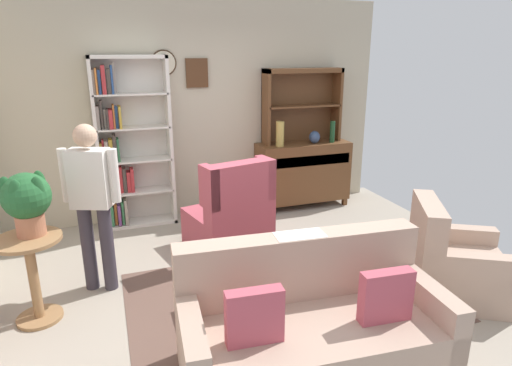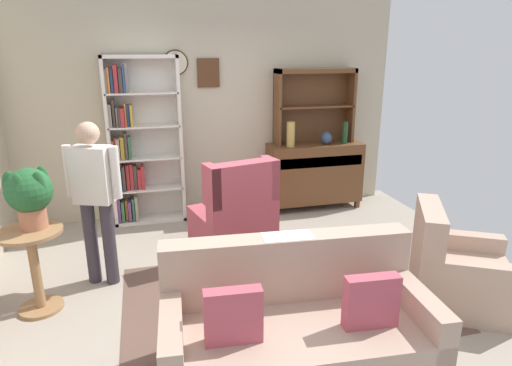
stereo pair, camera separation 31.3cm
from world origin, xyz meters
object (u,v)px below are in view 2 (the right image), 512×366
(bookshelf, at_px, (138,145))
(vase_tall, at_px, (291,134))
(sideboard, at_px, (314,173))
(coffee_table, at_px, (253,271))
(bottle_wine, at_px, (345,133))
(potted_plant_large, at_px, (29,193))
(couch_floral, at_px, (296,331))
(person_reading, at_px, (95,193))
(book_stack, at_px, (241,260))
(vase_round, at_px, (326,138))
(armchair_floral, at_px, (455,273))
(plant_stand, at_px, (34,262))
(wingback_chair, at_px, (235,216))
(sideboard_hutch, at_px, (314,96))

(bookshelf, distance_m, vase_tall, 1.96)
(sideboard, relative_size, coffee_table, 1.63)
(bottle_wine, height_order, potted_plant_large, potted_plant_large)
(bookshelf, bearing_deg, vase_tall, -4.77)
(bottle_wine, xyz_separation_m, couch_floral, (-1.76, -2.98, -0.76))
(sideboard, distance_m, person_reading, 3.13)
(vase_tall, height_order, book_stack, vase_tall)
(bookshelf, xyz_separation_m, sideboard, (2.35, -0.08, -0.51))
(vase_round, xyz_separation_m, coffee_table, (-1.60, -2.18, -0.65))
(person_reading, height_order, coffee_table, person_reading)
(vase_tall, bearing_deg, armchair_floral, -75.49)
(armchair_floral, height_order, plant_stand, armchair_floral)
(vase_round, distance_m, person_reading, 3.19)
(sideboard, relative_size, potted_plant_large, 2.54)
(vase_tall, distance_m, book_stack, 2.54)
(bookshelf, distance_m, wingback_chair, 1.63)
(vase_tall, distance_m, person_reading, 2.73)
(vase_round, bearing_deg, coffee_table, -126.19)
(vase_tall, distance_m, potted_plant_large, 3.28)
(book_stack, bearing_deg, person_reading, 145.99)
(bookshelf, height_order, potted_plant_large, bookshelf)
(potted_plant_large, bearing_deg, vase_round, 26.72)
(sideboard_hutch, height_order, coffee_table, sideboard_hutch)
(vase_tall, height_order, potted_plant_large, same)
(bookshelf, height_order, vase_round, bookshelf)
(bookshelf, bearing_deg, plant_stand, -115.56)
(sideboard, xyz_separation_m, bottle_wine, (0.39, -0.09, 0.56))
(sideboard_hutch, bearing_deg, armchair_floral, -84.40)
(bottle_wine, relative_size, coffee_table, 0.37)
(bottle_wine, bearing_deg, plant_stand, -154.78)
(sideboard_hutch, bearing_deg, coffee_table, -121.87)
(armchair_floral, xyz_separation_m, coffee_table, (-1.73, 0.37, 0.06))
(vase_tall, distance_m, plant_stand, 3.40)
(vase_tall, bearing_deg, book_stack, -118.46)
(sideboard, height_order, sideboard_hutch, sideboard_hutch)
(sideboard_hutch, height_order, couch_floral, sideboard_hutch)
(wingback_chair, distance_m, book_stack, 1.22)
(vase_round, height_order, person_reading, person_reading)
(sideboard, bearing_deg, bookshelf, 177.98)
(sideboard_hutch, height_order, potted_plant_large, sideboard_hutch)
(sideboard, distance_m, sideboard_hutch, 1.06)
(armchair_floral, height_order, potted_plant_large, potted_plant_large)
(sideboard_hutch, xyz_separation_m, vase_tall, (-0.39, -0.19, -0.47))
(plant_stand, bearing_deg, wingback_chair, 21.88)
(wingback_chair, height_order, person_reading, person_reading)
(sideboard_hutch, distance_m, vase_tall, 0.64)
(bottle_wine, distance_m, plant_stand, 4.07)
(sideboard, height_order, bottle_wine, bottle_wine)
(bookshelf, height_order, plant_stand, bookshelf)
(potted_plant_large, bearing_deg, wingback_chair, 20.83)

